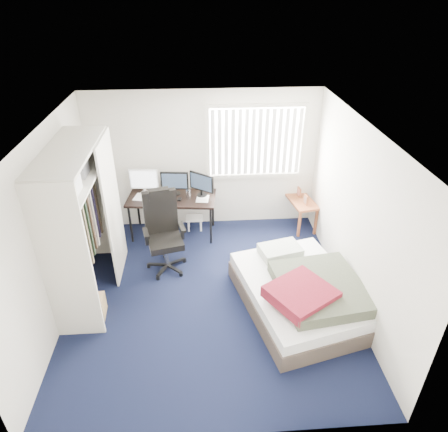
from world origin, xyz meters
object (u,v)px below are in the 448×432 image
desk (172,195)px  office_chair (164,239)px  nightstand (301,203)px  bed (302,292)px

desk → office_chair: (-0.10, -0.97, -0.27)m
desk → nightstand: (2.33, 0.09, -0.30)m
office_chair → bed: 2.26m
desk → nightstand: desk is taller
desk → bed: (1.85, -2.08, -0.50)m
desk → bed: bearing=-48.3°
bed → nightstand: bearing=77.6°
office_chair → desk: bearing=84.3°
nightstand → bed: bearing=-102.4°
bed → office_chair: bearing=150.2°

